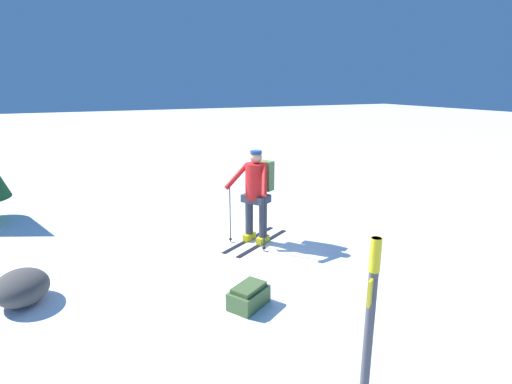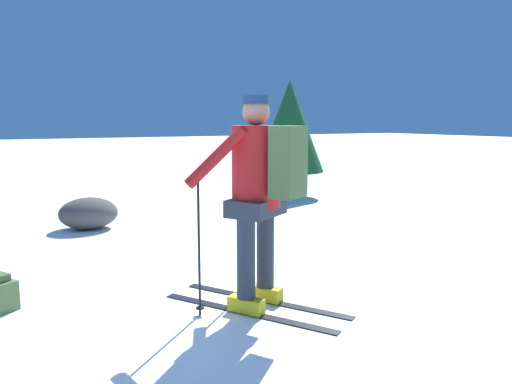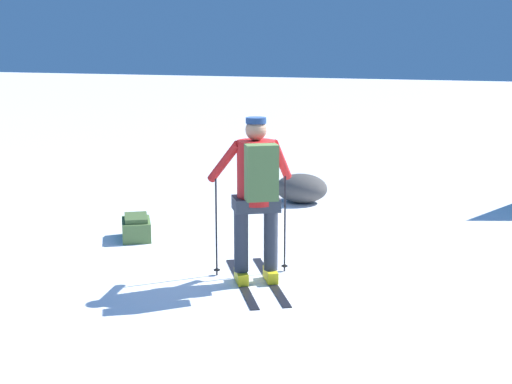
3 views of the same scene
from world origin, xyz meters
TOP-DOWN VIEW (x-y plane):
  - ground_plane at (0.00, 0.00)m, footprint 80.00×80.00m
  - skier at (0.11, 0.68)m, footprint 1.18×1.58m
  - rock_boulder at (0.77, -3.16)m, footprint 0.82×0.70m
  - pine_tree at (-3.40, -4.35)m, footprint 1.40×1.40m

SIDE VIEW (x-z plane):
  - ground_plane at x=0.00m, z-range 0.00..0.00m
  - rock_boulder at x=0.77m, z-range 0.00..0.45m
  - skier at x=0.11m, z-range 0.16..1.90m
  - pine_tree at x=-3.40m, z-range 0.25..2.59m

